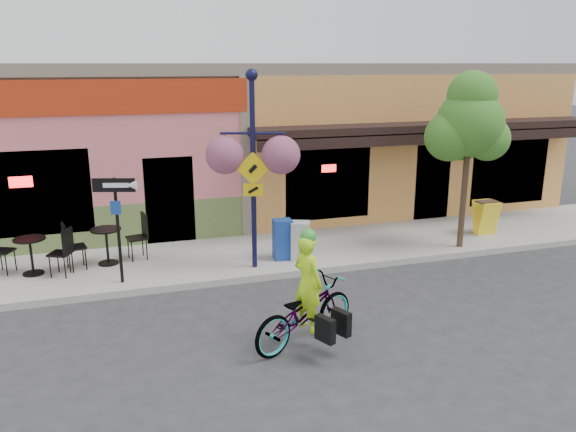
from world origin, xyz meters
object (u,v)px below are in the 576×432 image
Objects in this scene: newspaper_box_grey at (300,241)px; one_way_sign at (118,231)px; lamp_post at (253,172)px; building at (248,135)px; street_tree at (467,161)px; newspaper_box_blue at (283,239)px; cyclist_rider at (308,297)px; bicycle at (305,312)px.

one_way_sign is at bearing -154.27° from newspaper_box_grey.
lamp_post is at bearing -148.36° from newspaper_box_grey.
street_tree is (3.71, -6.60, 0.03)m from building.
newspaper_box_blue is at bearing -96.52° from building.
lamp_post is at bearing 17.54° from one_way_sign.
cyclist_rider is at bearing -32.85° from one_way_sign.
cyclist_rider is at bearing -114.45° from bicycle.
newspaper_box_grey is at bearing -92.95° from building.
bicycle is 0.27m from cyclist_rider.
street_tree is (7.98, -0.06, 1.04)m from one_way_sign.
newspaper_box_grey is (0.38, -0.16, -0.02)m from newspaper_box_blue.
bicycle is 3.79m from lamp_post.
one_way_sign is 0.51× the size of street_tree.
lamp_post reaches higher than bicycle.
lamp_post reaches higher than newspaper_box_blue.
cyclist_rider is at bearing -147.55° from street_tree.
lamp_post is 4.84× the size of newspaper_box_grey.
one_way_sign is 3.65m from newspaper_box_blue.
newspaper_box_grey is at bearing 26.87° from lamp_post.
street_tree is (5.16, -0.12, 0.00)m from lamp_post.
newspaper_box_blue is at bearing 179.42° from newspaper_box_grey.
street_tree is (5.12, 3.25, 1.47)m from cyclist_rider.
street_tree reaches higher than newspaper_box_blue.
newspaper_box_blue is (0.71, 3.72, -0.20)m from cyclist_rider.
one_way_sign reaches higher than newspaper_box_grey.
cyclist_rider is at bearing -98.13° from building.
building is 6.51m from newspaper_box_grey.
bicycle is at bearing 65.55° from cyclist_rider.
newspaper_box_blue is 0.22× the size of street_tree.
one_way_sign reaches higher than newspaper_box_blue.
newspaper_box_blue is (0.75, 0.35, -1.67)m from lamp_post.
lamp_post is at bearing -23.68° from cyclist_rider.
building reaches higher than one_way_sign.
street_tree is (5.17, 3.25, 1.73)m from bicycle.
one_way_sign is at bearing -123.16° from building.
building reaches higher than newspaper_box_grey.
bicycle is 6.34m from street_tree.
lamp_post is at bearing -102.63° from building.
building is at bearing 94.68° from lamp_post.
one_way_sign is at bearing 15.92° from bicycle.
building is 20.69× the size of newspaper_box_grey.
one_way_sign reaches higher than bicycle.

